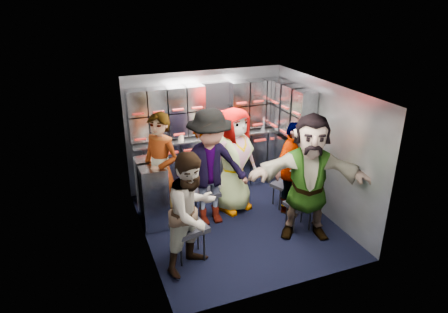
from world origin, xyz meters
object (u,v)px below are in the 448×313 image
object	(u,v)px
attendant_arc_d	(291,169)
attendant_standing	(161,171)
attendant_arc_a	(192,212)
jump_seat_mid_right	(284,186)
jump_seat_near_left	(189,229)
jump_seat_near_right	(299,206)
attendant_arc_b	(210,168)
jump_seat_center	(230,184)
attendant_arc_e	(309,178)
attendant_arc_c	(234,160)
jump_seat_mid_left	(207,193)

from	to	relation	value
attendant_arc_d	attendant_standing	bearing A→B (deg)	136.15
attendant_standing	attendant_arc_a	bearing A→B (deg)	-30.16
attendant_standing	attendant_arc_a	size ratio (longest dim) A/B	1.10
jump_seat_mid_right	jump_seat_near_left	bearing A→B (deg)	-157.21
attendant_arc_a	attendant_arc_d	bearing A→B (deg)	-6.68
jump_seat_mid_right	attendant_arc_a	bearing A→B (deg)	-152.64
jump_seat_near_left	attendant_standing	bearing A→B (deg)	96.98
jump_seat_near_right	attendant_arc_b	size ratio (longest dim) A/B	0.24
attendant_arc_d	jump_seat_near_left	bearing A→B (deg)	165.26
attendant_arc_b	jump_seat_mid_right	bearing A→B (deg)	2.41
attendant_arc_b	attendant_arc_a	bearing A→B (deg)	-119.69
jump_seat_near_left	jump_seat_center	xyz separation A→B (m)	(1.05, 1.18, -0.09)
jump_seat_mid_right	attendant_standing	bearing A→B (deg)	173.90
jump_seat_center	attendant_arc_e	size ratio (longest dim) A/B	0.22
attendant_standing	attendant_arc_c	world-z (taller)	attendant_standing
jump_seat_mid_left	attendant_arc_a	size ratio (longest dim) A/B	0.29
jump_seat_center	attendant_arc_c	bearing A→B (deg)	-90.00
jump_seat_mid_right	jump_seat_near_right	xyz separation A→B (m)	(-0.12, -0.67, 0.01)
jump_seat_near_left	attendant_arc_d	world-z (taller)	attendant_arc_d
attendant_standing	attendant_arc_d	xyz separation A→B (m)	(1.97, -0.39, -0.12)
jump_seat_mid_left	jump_seat_near_right	xyz separation A→B (m)	(1.17, -0.82, -0.03)
jump_seat_mid_left	jump_seat_mid_right	size ratio (longest dim) A/B	1.01
attendant_arc_a	attendant_arc_c	size ratio (longest dim) A/B	0.93
jump_seat_mid_right	jump_seat_mid_left	bearing A→B (deg)	173.21
jump_seat_mid_right	attendant_arc_c	xyz separation A→B (m)	(-0.80, 0.23, 0.49)
attendant_standing	attendant_arc_b	distance (m)	0.72
jump_seat_mid_right	attendant_arc_d	size ratio (longest dim) A/B	0.30
jump_seat_mid_right	jump_seat_near_right	size ratio (longest dim) A/B	1.06
jump_seat_center	attendant_arc_e	world-z (taller)	attendant_arc_e
attendant_arc_b	attendant_arc_e	bearing A→B (deg)	-33.82
attendant_arc_d	jump_seat_center	bearing A→B (deg)	111.04
attendant_arc_e	jump_seat_near_left	bearing A→B (deg)	-158.37
jump_seat_mid_right	attendant_arc_d	bearing A→B (deg)	-90.00
jump_seat_mid_right	attendant_arc_a	distance (m)	2.13
jump_seat_mid_left	attendant_standing	distance (m)	0.83
jump_seat_mid_right	attendant_arc_c	size ratio (longest dim) A/B	0.27
jump_seat_mid_right	attendant_arc_d	world-z (taller)	attendant_arc_d
attendant_arc_e	attendant_arc_b	bearing A→B (deg)	168.89
jump_seat_near_left	attendant_arc_a	bearing A→B (deg)	-90.00
attendant_arc_d	attendant_arc_e	world-z (taller)	attendant_arc_e
jump_seat_near_right	attendant_standing	bearing A→B (deg)	154.60
attendant_standing	jump_seat_mid_left	bearing A→B (deg)	49.15
jump_seat_near_right	attendant_arc_e	bearing A→B (deg)	-90.00
jump_seat_near_left	attendant_arc_d	size ratio (longest dim) A/B	0.33
attendant_arc_d	attendant_arc_e	distance (m)	0.70
jump_seat_near_right	attendant_arc_e	distance (m)	0.57
jump_seat_near_left	attendant_arc_d	bearing A→B (deg)	17.89
jump_seat_center	attendant_arc_b	world-z (taller)	attendant_arc_b
jump_seat_near_right	attendant_arc_b	distance (m)	1.44
jump_seat_near_right	attendant_arc_d	bearing A→B (deg)	76.00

